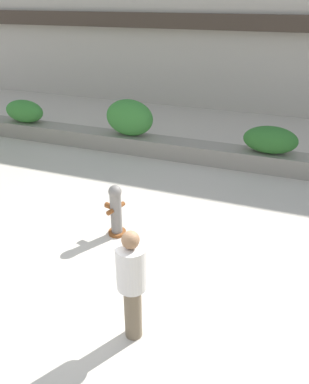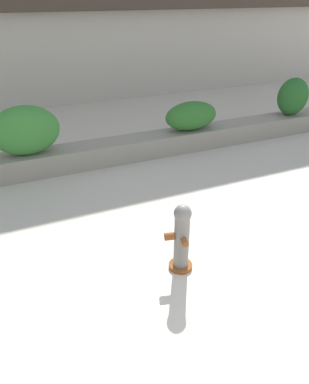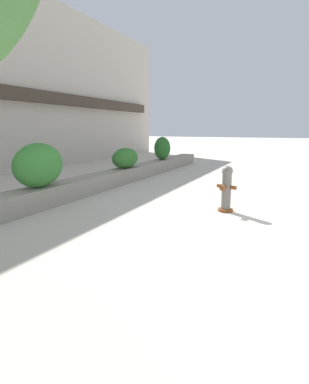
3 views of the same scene
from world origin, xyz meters
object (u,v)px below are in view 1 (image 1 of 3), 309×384
(hedge_bush_0, at_px, (24,111))
(hedge_bush_1, at_px, (129,118))
(pedestrian, at_px, (132,280))
(hedge_bush_2, at_px, (270,140))
(fire_hydrant, at_px, (116,210))

(hedge_bush_0, xyz_separation_m, hedge_bush_1, (3.77, 0.00, 0.17))
(hedge_bush_0, relative_size, pedestrian, 0.80)
(hedge_bush_0, xyz_separation_m, hedge_bush_2, (7.83, 0.00, -0.00))
(hedge_bush_1, xyz_separation_m, fire_hydrant, (1.57, -4.24, -0.49))
(hedge_bush_2, relative_size, fire_hydrant, 1.31)
(fire_hydrant, xyz_separation_m, pedestrian, (1.31, -2.20, 0.44))
(hedge_bush_0, height_order, fire_hydrant, hedge_bush_0)
(fire_hydrant, bearing_deg, pedestrian, -59.17)
(hedge_bush_0, relative_size, fire_hydrant, 1.27)
(pedestrian, bearing_deg, fire_hydrant, 120.83)
(hedge_bush_2, distance_m, pedestrian, 6.55)
(hedge_bush_1, height_order, fire_hydrant, hedge_bush_1)
(hedge_bush_1, distance_m, hedge_bush_2, 4.06)
(hedge_bush_2, bearing_deg, hedge_bush_1, 180.00)
(hedge_bush_0, distance_m, pedestrian, 9.26)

